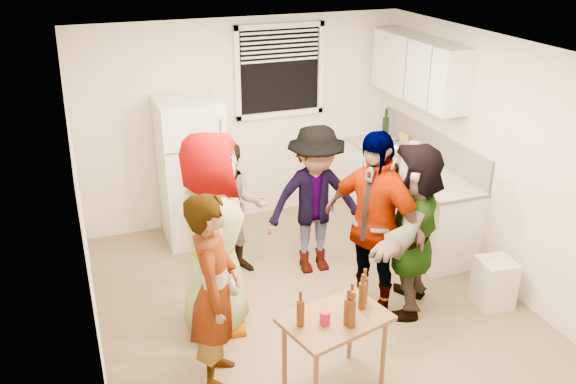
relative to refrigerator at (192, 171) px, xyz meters
name	(u,v)px	position (x,y,z in m)	size (l,w,h in m)	color
room	(313,308)	(0.75, -1.88, -0.85)	(4.00, 4.50, 2.50)	silver
window	(280,71)	(1.20, 0.33, 1.00)	(1.12, 0.10, 1.06)	white
refrigerator	(192,171)	(0.00, 0.00, 0.00)	(0.70, 0.70, 1.70)	white
counter_lower	(407,198)	(2.45, -0.73, -0.42)	(0.60, 2.20, 0.86)	white
countertop	(410,163)	(2.45, -0.73, 0.03)	(0.64, 2.22, 0.04)	beige
backsplash	(433,145)	(2.74, -0.73, 0.23)	(0.03, 2.20, 0.36)	#B0AAA2
upper_cabinets	(419,69)	(2.58, -0.53, 1.10)	(0.34, 1.60, 0.70)	white
kettle	(396,155)	(2.40, -0.48, 0.05)	(0.25, 0.21, 0.21)	silver
paper_towel	(413,165)	(2.43, -0.82, 0.05)	(0.13, 0.13, 0.28)	white
wine_bottle	(384,142)	(2.50, 0.00, 0.05)	(0.08, 0.08, 0.33)	black
beer_bottle_counter	(418,173)	(2.35, -1.06, 0.05)	(0.06, 0.06, 0.24)	#47230C
blue_cup	(431,191)	(2.21, -1.55, 0.05)	(0.09, 0.09, 0.12)	#0F2FB1
picture_frame	(404,140)	(2.67, -0.20, 0.13)	(0.02, 0.19, 0.16)	#DBD946
trash_bin	(494,282)	(2.44, -2.43, -0.60)	(0.33, 0.33, 0.49)	beige
beer_bottle_table	(351,318)	(0.58, -3.02, -0.17)	(0.06, 0.06, 0.24)	#47230C
red_cup	(325,324)	(0.37, -3.01, -0.17)	(0.08, 0.08, 0.11)	#B0072B
guest_grey	(218,325)	(-0.20, -1.83, -0.85)	(0.93, 1.91, 0.61)	gray
guest_stripe	(219,376)	(-0.36, -2.53, -0.85)	(0.61, 1.67, 0.40)	#141933
guest_back_left	(235,271)	(0.22, -0.94, -0.85)	(0.72, 1.48, 0.56)	brown
guest_back_right	(314,268)	(1.05, -1.19, -0.85)	(1.05, 1.63, 0.61)	#3A3A3F
guest_black	(367,308)	(1.25, -2.08, -0.85)	(1.08, 1.84, 0.45)	black
guest_orange	(405,305)	(1.62, -2.16, -0.85)	(1.58, 1.71, 0.50)	#CF7E52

